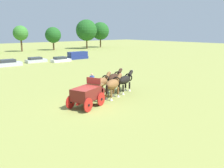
# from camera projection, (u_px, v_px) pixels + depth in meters

# --- Properties ---
(ground_plane) EXTENTS (220.00, 220.00, 0.00)m
(ground_plane) POSITION_uv_depth(u_px,v_px,m) (86.00, 107.00, 20.65)
(ground_plane) COLOR olive
(show_wagon) EXTENTS (5.38, 2.84, 2.64)m
(show_wagon) POSITION_uv_depth(u_px,v_px,m) (87.00, 94.00, 20.53)
(show_wagon) COLOR maroon
(show_wagon) RESTS_ON ground
(draft_horse_rear_near) EXTENTS (3.01, 1.59, 2.25)m
(draft_horse_rear_near) POSITION_uv_depth(u_px,v_px,m) (101.00, 83.00, 23.71)
(draft_horse_rear_near) COLOR brown
(draft_horse_rear_near) RESTS_ON ground
(draft_horse_rear_off) EXTENTS (2.93, 1.58, 2.20)m
(draft_horse_rear_off) POSITION_uv_depth(u_px,v_px,m) (113.00, 85.00, 23.10)
(draft_horse_rear_off) COLOR brown
(draft_horse_rear_off) RESTS_ON ground
(draft_horse_lead_near) EXTENTS (3.12, 1.64, 2.24)m
(draft_horse_lead_near) POSITION_uv_depth(u_px,v_px,m) (114.00, 78.00, 25.93)
(draft_horse_lead_near) COLOR #331E14
(draft_horse_lead_near) RESTS_ON ground
(draft_horse_lead_off) EXTENTS (3.11, 1.61, 2.14)m
(draft_horse_lead_off) POSITION_uv_depth(u_px,v_px,m) (125.00, 80.00, 25.34)
(draft_horse_lead_off) COLOR black
(draft_horse_lead_off) RESTS_ON ground
(parked_vehicle_d) EXTENTS (4.42, 1.91, 1.23)m
(parked_vehicle_d) POSITION_uv_depth(u_px,v_px,m) (8.00, 63.00, 44.04)
(parked_vehicle_d) COLOR silver
(parked_vehicle_d) RESTS_ON ground
(parked_vehicle_e) EXTENTS (4.10, 1.82, 1.07)m
(parked_vehicle_e) POSITION_uv_depth(u_px,v_px,m) (36.00, 60.00, 49.21)
(parked_vehicle_e) COLOR silver
(parked_vehicle_e) RESTS_ON ground
(parked_vehicle_f) EXTENTS (3.94, 1.80, 1.05)m
(parked_vehicle_f) POSITION_uv_depth(u_px,v_px,m) (61.00, 60.00, 50.14)
(parked_vehicle_f) COLOR white
(parked_vehicle_f) RESTS_ON ground
(parked_vehicle_g) EXTENTS (4.59, 1.92, 1.64)m
(parked_vehicle_g) POSITION_uv_depth(u_px,v_px,m) (78.00, 55.00, 55.03)
(parked_vehicle_g) COLOR navy
(parked_vehicle_g) RESTS_ON ground
(tree_e) EXTENTS (4.48, 4.48, 7.79)m
(tree_e) POSITION_uv_depth(u_px,v_px,m) (21.00, 33.00, 73.23)
(tree_e) COLOR brown
(tree_e) RESTS_ON ground
(tree_f) EXTENTS (5.10, 5.10, 7.42)m
(tree_f) POSITION_uv_depth(u_px,v_px,m) (53.00, 35.00, 78.59)
(tree_f) COLOR brown
(tree_f) RESTS_ON ground
(tree_g) EXTENTS (7.36, 7.36, 10.07)m
(tree_g) POSITION_uv_depth(u_px,v_px,m) (86.00, 30.00, 84.85)
(tree_g) COLOR brown
(tree_g) RESTS_ON ground
(tree_h) EXTENTS (6.58, 6.58, 9.38)m
(tree_h) POSITION_uv_depth(u_px,v_px,m) (100.00, 31.00, 91.83)
(tree_h) COLOR brown
(tree_h) RESTS_ON ground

